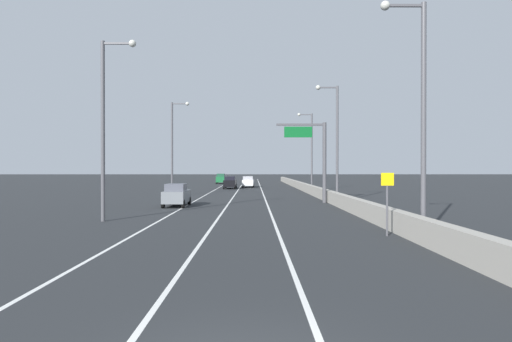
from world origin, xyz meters
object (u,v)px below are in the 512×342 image
at_px(lamp_post_left_near, 107,118).
at_px(car_green_1, 221,179).
at_px(car_gray_3, 177,195).
at_px(car_white_0, 248,182).
at_px(speed_advisory_sign, 387,199).
at_px(overhead_sign_gantry, 317,152).
at_px(lamp_post_right_second, 335,136).
at_px(lamp_post_left_mid, 174,142).
at_px(lamp_post_right_near, 418,103).
at_px(lamp_post_right_third, 310,147).
at_px(car_black_2, 230,182).

relative_size(lamp_post_left_near, car_green_1, 2.31).
bearing_deg(car_gray_3, car_white_0, 81.09).
height_order(speed_advisory_sign, lamp_post_left_near, lamp_post_left_near).
relative_size(overhead_sign_gantry, car_green_1, 1.58).
bearing_deg(car_gray_3, lamp_post_right_second, 14.74).
bearing_deg(lamp_post_left_mid, lamp_post_right_second, -30.50).
xyz_separation_m(speed_advisory_sign, lamp_post_right_near, (1.34, -0.34, 4.50)).
relative_size(overhead_sign_gantry, car_white_0, 1.58).
bearing_deg(overhead_sign_gantry, car_green_1, 104.47).
bearing_deg(lamp_post_right_near, car_white_0, 99.40).
relative_size(lamp_post_right_second, lamp_post_right_third, 1.00).
bearing_deg(car_green_1, overhead_sign_gantry, -75.53).
height_order(lamp_post_right_third, lamp_post_left_mid, same).
relative_size(speed_advisory_sign, lamp_post_right_third, 0.27).
xyz_separation_m(lamp_post_right_second, car_green_1, (-14.46, 49.35, -5.21)).
bearing_deg(car_black_2, lamp_post_right_second, -67.48).
height_order(speed_advisory_sign, lamp_post_right_second, lamp_post_right_second).
relative_size(lamp_post_right_second, car_white_0, 2.31).
bearing_deg(lamp_post_left_mid, lamp_post_right_near, -60.25).
xyz_separation_m(overhead_sign_gantry, car_gray_3, (-12.40, -3.64, -3.77)).
bearing_deg(lamp_post_right_second, lamp_post_right_third, 88.94).
bearing_deg(car_green_1, car_black_2, -81.86).
height_order(overhead_sign_gantry, lamp_post_right_third, lamp_post_right_third).
height_order(lamp_post_left_near, car_gray_3, lamp_post_left_near).
bearing_deg(lamp_post_left_near, car_gray_3, 76.62).
height_order(lamp_post_right_near, car_gray_3, lamp_post_right_near).
bearing_deg(lamp_post_right_third, car_black_2, 147.25).
relative_size(car_white_0, car_green_1, 1.00).
xyz_separation_m(overhead_sign_gantry, lamp_post_left_mid, (-15.19, 10.02, 1.53)).
distance_m(speed_advisory_sign, car_black_2, 47.72).
bearing_deg(lamp_post_left_mid, overhead_sign_gantry, -33.42).
bearing_deg(lamp_post_left_mid, car_white_0, 69.21).
relative_size(car_green_1, car_gray_3, 1.14).
bearing_deg(lamp_post_right_second, lamp_post_left_near, -140.19).
height_order(speed_advisory_sign, lamp_post_right_third, lamp_post_right_third).
xyz_separation_m(lamp_post_right_third, car_gray_3, (-14.47, -23.46, -5.31)).
distance_m(speed_advisory_sign, car_gray_3, 20.30).
bearing_deg(speed_advisory_sign, lamp_post_left_mid, 118.03).
xyz_separation_m(lamp_post_right_second, lamp_post_right_third, (0.37, 19.74, 0.00)).
bearing_deg(car_gray_3, lamp_post_right_third, 58.33).
height_order(speed_advisory_sign, car_white_0, speed_advisory_sign).
xyz_separation_m(speed_advisory_sign, lamp_post_right_third, (1.63, 39.15, 4.50)).
distance_m(lamp_post_right_third, lamp_post_left_mid, 19.84).
relative_size(speed_advisory_sign, lamp_post_right_near, 0.27).
height_order(car_green_1, car_black_2, car_green_1).
relative_size(lamp_post_left_mid, car_white_0, 2.31).
bearing_deg(car_green_1, speed_advisory_sign, -79.14).
xyz_separation_m(car_green_1, car_gray_3, (0.35, -53.06, -0.09)).
bearing_deg(car_white_0, lamp_post_right_near, -80.60).
height_order(lamp_post_right_third, lamp_post_left_near, same).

